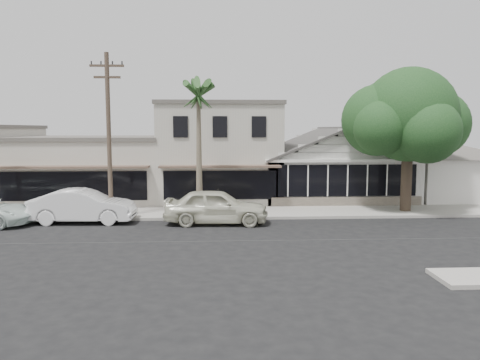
{
  "coord_description": "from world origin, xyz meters",
  "views": [
    {
      "loc": [
        -3.27,
        -20.36,
        4.97
      ],
      "look_at": [
        -1.89,
        6.0,
        2.08
      ],
      "focal_mm": 35.0,
      "sensor_mm": 36.0,
      "label": 1
    }
  ],
  "objects": [
    {
      "name": "row_building_near",
      "position": [
        -3.0,
        13.5,
        3.25
      ],
      "size": [
        8.0,
        10.0,
        6.5
      ],
      "primitive_type": "cube",
      "color": "beige",
      "rests_on": "ground"
    },
    {
      "name": "shade_tree",
      "position": [
        7.9,
        6.73,
        5.62
      ],
      "size": [
        7.69,
        6.95,
        8.53
      ],
      "rotation": [
        0.0,
        0.0,
        0.42
      ],
      "color": "#4A3A2D",
      "rests_on": "ground"
    },
    {
      "name": "corner_shop",
      "position": [
        5.0,
        12.47,
        2.62
      ],
      "size": [
        10.4,
        8.6,
        5.1
      ],
      "color": "white",
      "rests_on": "ground"
    },
    {
      "name": "car_0",
      "position": [
        -3.26,
        3.91,
        0.92
      ],
      "size": [
        5.54,
        2.49,
        1.85
      ],
      "primitive_type": "imported",
      "rotation": [
        0.0,
        0.0,
        1.51
      ],
      "color": "beige",
      "rests_on": "ground"
    },
    {
      "name": "side_cottage",
      "position": [
        13.2,
        11.5,
        1.5
      ],
      "size": [
        6.0,
        6.0,
        3.0
      ],
      "primitive_type": "cube",
      "color": "white",
      "rests_on": "ground"
    },
    {
      "name": "sidewalk_north",
      "position": [
        -8.0,
        6.75,
        0.07
      ],
      "size": [
        90.0,
        3.5,
        0.15
      ],
      "primitive_type": "cube",
      "color": "#9E9991",
      "rests_on": "ground"
    },
    {
      "name": "palm_east",
      "position": [
        -4.2,
        5.86,
        6.92
      ],
      "size": [
        2.93,
        2.93,
        8.1
      ],
      "color": "#726651",
      "rests_on": "ground"
    },
    {
      "name": "car_1",
      "position": [
        -10.32,
        4.55,
        0.89
      ],
      "size": [
        5.49,
        2.07,
        1.79
      ],
      "primitive_type": "imported",
      "rotation": [
        0.0,
        0.0,
        1.54
      ],
      "color": "white",
      "rests_on": "ground"
    },
    {
      "name": "ground",
      "position": [
        0.0,
        0.0,
        0.0
      ],
      "size": [
        140.0,
        140.0,
        0.0
      ],
      "primitive_type": "plane",
      "color": "black",
      "rests_on": "ground"
    },
    {
      "name": "utility_pole",
      "position": [
        -9.0,
        5.2,
        4.79
      ],
      "size": [
        1.8,
        0.24,
        9.0
      ],
      "color": "brown",
      "rests_on": "ground"
    },
    {
      "name": "row_building_midnear",
      "position": [
        -12.0,
        13.5,
        2.1
      ],
      "size": [
        10.0,
        10.0,
        4.2
      ],
      "primitive_type": "cube",
      "color": "beige",
      "rests_on": "ground"
    }
  ]
}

